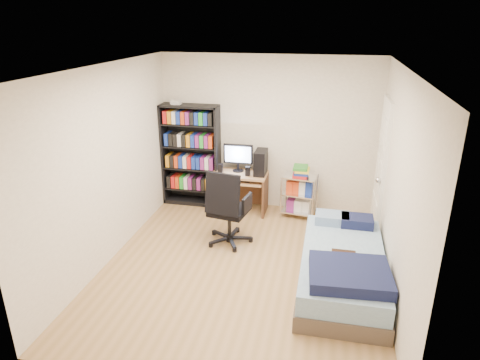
% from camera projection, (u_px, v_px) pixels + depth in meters
% --- Properties ---
extents(room, '(3.58, 4.08, 2.58)m').
position_uv_depth(room, '(242.00, 176.00, 5.07)').
color(room, '#A57F52').
rests_on(room, ground).
extents(media_shelf, '(0.96, 0.32, 1.77)m').
position_uv_depth(media_shelf, '(191.00, 154.00, 7.13)').
color(media_shelf, black).
rests_on(media_shelf, room).
extents(computer_desk, '(0.88, 0.51, 1.11)m').
position_uv_depth(computer_desk, '(245.00, 176.00, 6.94)').
color(computer_desk, '#A57854').
rests_on(computer_desk, room).
extents(office_chair, '(0.76, 0.76, 1.10)m').
position_uv_depth(office_chair, '(228.00, 220.00, 5.99)').
color(office_chair, black).
rests_on(office_chair, room).
extents(wire_cart, '(0.57, 0.45, 0.85)m').
position_uv_depth(wire_cart, '(300.00, 184.00, 6.74)').
color(wire_cart, silver).
rests_on(wire_cart, room).
extents(bed, '(0.98, 1.96, 0.56)m').
position_uv_depth(bed, '(343.00, 268.00, 5.05)').
color(bed, '#50453B').
rests_on(bed, room).
extents(door, '(0.12, 0.80, 2.00)m').
position_uv_depth(door, '(381.00, 169.00, 6.05)').
color(door, white).
rests_on(door, room).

